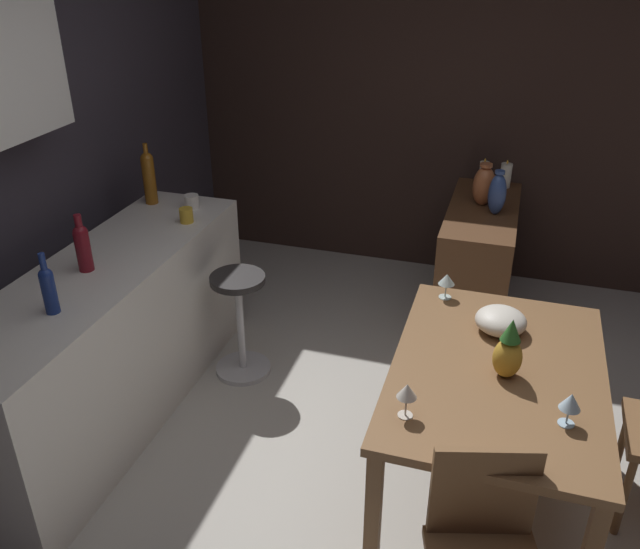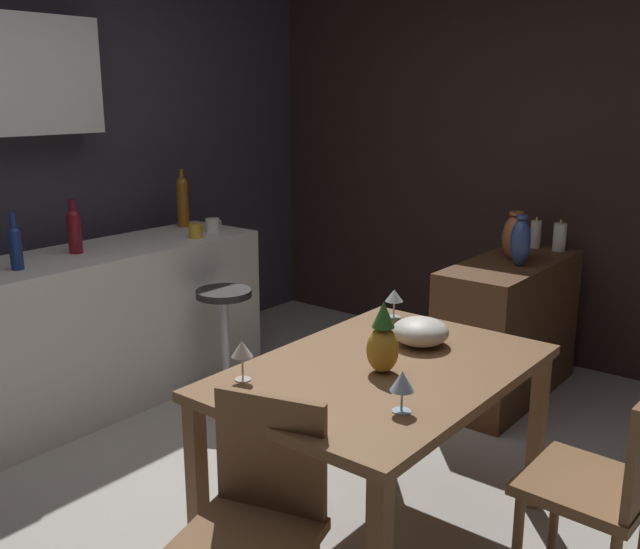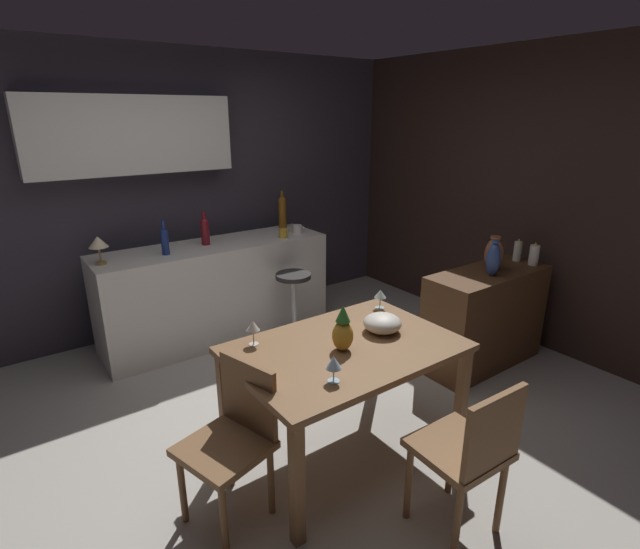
# 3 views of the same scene
# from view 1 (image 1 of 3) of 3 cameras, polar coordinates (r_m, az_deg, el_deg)

# --- Properties ---
(ground_plane) EXTENTS (9.00, 9.00, 0.00)m
(ground_plane) POSITION_cam_1_polar(r_m,az_deg,el_deg) (3.36, 5.48, -18.33)
(ground_plane) COLOR #B7B2A8
(wall_side_right) EXTENTS (0.10, 4.40, 2.60)m
(wall_side_right) POSITION_cam_1_polar(r_m,az_deg,el_deg) (5.02, 9.12, 14.66)
(wall_side_right) COLOR #33231E
(wall_side_right) RESTS_ON ground_plane
(dining_table) EXTENTS (1.31, 0.90, 0.74)m
(dining_table) POSITION_cam_1_polar(r_m,az_deg,el_deg) (3.00, 15.05, -9.19)
(dining_table) COLOR brown
(dining_table) RESTS_ON ground_plane
(kitchen_counter) EXTENTS (2.10, 0.60, 0.90)m
(kitchen_counter) POSITION_cam_1_polar(r_m,az_deg,el_deg) (3.73, -17.65, -5.47)
(kitchen_counter) COLOR silver
(kitchen_counter) RESTS_ON ground_plane
(sideboard_cabinet) EXTENTS (1.10, 0.44, 0.82)m
(sideboard_cabinet) POSITION_cam_1_polar(r_m,az_deg,el_deg) (4.55, 13.45, 0.85)
(sideboard_cabinet) COLOR #56351E
(sideboard_cabinet) RESTS_ON ground_plane
(bar_stool) EXTENTS (0.34, 0.34, 0.66)m
(bar_stool) POSITION_cam_1_polar(r_m,az_deg,el_deg) (3.93, -6.94, -4.11)
(bar_stool) COLOR #262323
(bar_stool) RESTS_ON ground_plane
(wine_glass_left) EXTENTS (0.08, 0.08, 0.15)m
(wine_glass_left) POSITION_cam_1_polar(r_m,az_deg,el_deg) (2.55, 7.57, -10.07)
(wine_glass_left) COLOR silver
(wine_glass_left) RESTS_ON dining_table
(wine_glass_right) EXTENTS (0.08, 0.08, 0.13)m
(wine_glass_right) POSITION_cam_1_polar(r_m,az_deg,el_deg) (3.38, 10.96, -0.47)
(wine_glass_right) COLOR silver
(wine_glass_right) RESTS_ON dining_table
(wine_glass_center) EXTENTS (0.08, 0.08, 0.14)m
(wine_glass_center) POSITION_cam_1_polar(r_m,az_deg,el_deg) (2.67, 20.96, -10.32)
(wine_glass_center) COLOR silver
(wine_glass_center) RESTS_ON dining_table
(pineapple_centerpiece) EXTENTS (0.12, 0.12, 0.28)m
(pineapple_centerpiece) POSITION_cam_1_polar(r_m,az_deg,el_deg) (2.85, 16.05, -6.49)
(pineapple_centerpiece) COLOR gold
(pineapple_centerpiece) RESTS_ON dining_table
(fruit_bowl) EXTENTS (0.24, 0.24, 0.11)m
(fruit_bowl) POSITION_cam_1_polar(r_m,az_deg,el_deg) (3.18, 15.44, -3.89)
(fruit_bowl) COLOR beige
(fruit_bowl) RESTS_ON dining_table
(wine_bottle_amber) EXTENTS (0.08, 0.08, 0.38)m
(wine_bottle_amber) POSITION_cam_1_polar(r_m,az_deg,el_deg) (4.19, -14.66, 8.30)
(wine_bottle_amber) COLOR #8C5114
(wine_bottle_amber) RESTS_ON kitchen_counter
(wine_bottle_ruby) EXTENTS (0.08, 0.08, 0.30)m
(wine_bottle_ruby) POSITION_cam_1_polar(r_m,az_deg,el_deg) (3.43, -19.95, 2.41)
(wine_bottle_ruby) COLOR maroon
(wine_bottle_ruby) RESTS_ON kitchen_counter
(wine_bottle_cobalt) EXTENTS (0.06, 0.06, 0.29)m
(wine_bottle_cobalt) POSITION_cam_1_polar(r_m,az_deg,el_deg) (3.10, -22.55, -1.05)
(wine_bottle_cobalt) COLOR navy
(wine_bottle_cobalt) RESTS_ON kitchen_counter
(cup_mustard) EXTENTS (0.11, 0.08, 0.09)m
(cup_mustard) POSITION_cam_1_polar(r_m,az_deg,el_deg) (3.90, -11.54, 5.08)
(cup_mustard) COLOR gold
(cup_mustard) RESTS_ON kitchen_counter
(cup_white) EXTENTS (0.12, 0.09, 0.08)m
(cup_white) POSITION_cam_1_polar(r_m,az_deg,el_deg) (4.10, -11.09, 6.25)
(cup_white) COLOR white
(cup_white) RESTS_ON kitchen_counter
(pillar_candle_tall) EXTENTS (0.06, 0.06, 0.19)m
(pillar_candle_tall) POSITION_cam_1_polar(r_m,az_deg,el_deg) (4.77, 14.03, 8.52)
(pillar_candle_tall) COLOR white
(pillar_candle_tall) RESTS_ON sideboard_cabinet
(pillar_candle_short) EXTENTS (0.08, 0.08, 0.19)m
(pillar_candle_short) POSITION_cam_1_polar(r_m,az_deg,el_deg) (4.77, 15.84, 8.29)
(pillar_candle_short) COLOR white
(pillar_candle_short) RESTS_ON sideboard_cabinet
(vase_ceramic_blue) EXTENTS (0.11, 0.11, 0.29)m
(vase_ceramic_blue) POSITION_cam_1_polar(r_m,az_deg,el_deg) (4.25, 15.15, 6.79)
(vase_ceramic_blue) COLOR #334C8C
(vase_ceramic_blue) RESTS_ON sideboard_cabinet
(vase_copper) EXTENTS (0.14, 0.14, 0.28)m
(vase_copper) POSITION_cam_1_polar(r_m,az_deg,el_deg) (4.39, 14.06, 7.51)
(vase_copper) COLOR #B26038
(vase_copper) RESTS_ON sideboard_cabinet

